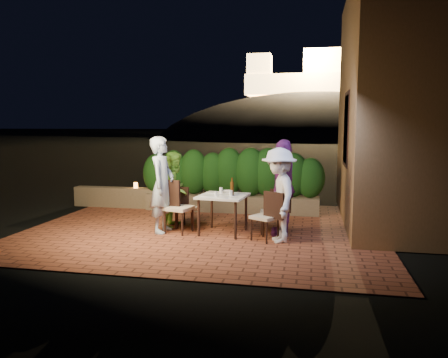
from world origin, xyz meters
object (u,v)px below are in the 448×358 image
(chair_right_front, at_px, (265,216))
(diner_green, at_px, (175,189))
(diner_white, at_px, (279,195))
(diner_blue, at_px, (162,185))
(dining_table, at_px, (223,214))
(diner_purple, at_px, (283,187))
(chair_left_back, at_px, (188,207))
(parapet_lamp, at_px, (136,185))
(chair_right_back, at_px, (271,211))
(chair_left_front, at_px, (179,207))
(beer_bottle, at_px, (232,187))
(bowl, at_px, (227,191))

(chair_right_front, height_order, diner_green, diner_green)
(diner_white, bearing_deg, diner_blue, -113.93)
(dining_table, xyz_separation_m, diner_purple, (1.15, 0.12, 0.54))
(chair_left_back, height_order, parapet_lamp, chair_left_back)
(chair_right_back, relative_size, diner_purple, 0.48)
(dining_table, relative_size, chair_left_back, 1.05)
(diner_blue, bearing_deg, dining_table, -82.50)
(chair_left_front, bearing_deg, dining_table, 22.94)
(chair_left_back, bearing_deg, diner_green, 171.72)
(diner_white, bearing_deg, chair_left_back, -127.70)
(diner_purple, bearing_deg, chair_left_front, -86.20)
(beer_bottle, relative_size, bowl, 2.02)
(chair_right_front, bearing_deg, diner_purple, -90.18)
(chair_left_back, height_order, diner_blue, diner_blue)
(beer_bottle, distance_m, chair_left_back, 1.15)
(chair_left_back, relative_size, diner_green, 0.54)
(dining_table, distance_m, parapet_lamp, 3.46)
(parapet_lamp, bearing_deg, diner_blue, -56.38)
(diner_green, bearing_deg, chair_left_front, -153.06)
(diner_white, bearing_deg, parapet_lamp, -140.97)
(chair_left_back, xyz_separation_m, chair_right_back, (1.71, -0.14, 0.02))
(chair_right_front, bearing_deg, chair_right_back, -64.95)
(chair_left_back, distance_m, diner_purple, 2.02)
(diner_blue, bearing_deg, diner_white, -95.30)
(dining_table, xyz_separation_m, diner_blue, (-1.19, -0.12, 0.56))
(chair_right_front, distance_m, diner_blue, 2.11)
(dining_table, xyz_separation_m, bowl, (0.01, 0.34, 0.40))
(beer_bottle, height_order, diner_white, diner_white)
(dining_table, height_order, chair_right_back, chair_right_back)
(chair_left_back, bearing_deg, diner_purple, 3.76)
(beer_bottle, relative_size, chair_right_front, 0.38)
(parapet_lamp, bearing_deg, chair_left_front, -50.98)
(bowl, relative_size, diner_blue, 0.09)
(diner_blue, bearing_deg, chair_left_front, -88.78)
(chair_left_front, bearing_deg, beer_bottle, 21.26)
(bowl, height_order, diner_white, diner_white)
(chair_left_back, bearing_deg, chair_left_front, -87.50)
(chair_right_back, xyz_separation_m, diner_white, (0.19, -0.57, 0.41))
(chair_right_front, distance_m, diner_green, 2.13)
(beer_bottle, height_order, chair_left_front, beer_bottle)
(diner_blue, xyz_separation_m, diner_purple, (2.33, 0.24, -0.02))
(dining_table, bearing_deg, diner_green, 159.42)
(bowl, distance_m, chair_right_front, 1.14)
(diner_purple, bearing_deg, diner_blue, -87.24)
(dining_table, distance_m, diner_white, 1.26)
(diner_blue, bearing_deg, diner_purple, -82.50)
(chair_right_front, xyz_separation_m, chair_right_back, (0.06, 0.54, -0.02))
(diner_white, relative_size, parapet_lamp, 12.11)
(diner_blue, height_order, parapet_lamp, diner_blue)
(dining_table, relative_size, bowl, 5.16)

